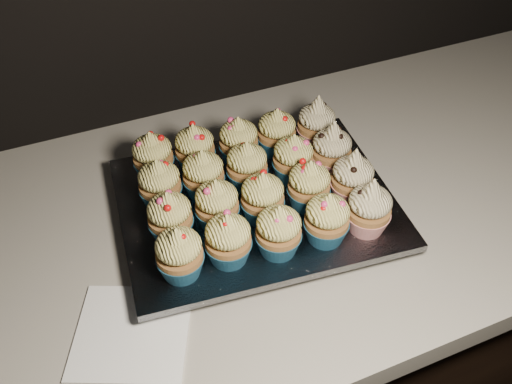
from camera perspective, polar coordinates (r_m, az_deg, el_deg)
cabinet at (r=1.25m, az=-4.56°, el=-18.29°), size 2.40×0.60×0.86m
worktop at (r=0.89m, az=-6.15°, el=-4.18°), size 2.44×0.64×0.04m
napkin at (r=0.76m, az=-12.29°, el=-13.56°), size 0.19×0.19×0.00m
baking_tray at (r=0.87m, az=-0.00°, el=-1.87°), size 0.40×0.32×0.02m
foil_lining at (r=0.86m, az=-0.00°, el=-1.07°), size 0.43×0.36×0.01m
cupcake_0 at (r=0.74m, az=-7.68°, el=-6.10°), size 0.06×0.06×0.08m
cupcake_1 at (r=0.75m, az=-2.81°, el=-4.74°), size 0.06×0.06×0.08m
cupcake_2 at (r=0.76m, az=2.27°, el=-3.92°), size 0.06×0.06×0.08m
cupcake_3 at (r=0.78m, az=7.11°, el=-2.69°), size 0.06×0.06×0.08m
cupcake_4 at (r=0.80m, az=11.25°, el=-1.58°), size 0.06×0.06×0.10m
cupcake_5 at (r=0.79m, az=-8.59°, el=-2.48°), size 0.06×0.06×0.08m
cupcake_6 at (r=0.80m, az=-3.93°, el=-1.26°), size 0.06×0.06×0.08m
cupcake_7 at (r=0.80m, az=0.66°, el=-0.56°), size 0.06×0.06×0.08m
cupcake_8 at (r=0.83m, az=5.32°, el=0.66°), size 0.06×0.06×0.08m
cupcake_9 at (r=0.84m, az=9.62°, el=1.41°), size 0.06×0.06×0.10m
cupcake_10 at (r=0.84m, az=-9.60°, el=0.79°), size 0.06×0.06×0.08m
cupcake_11 at (r=0.84m, az=-5.28°, el=1.76°), size 0.06×0.06×0.08m
cupcake_12 at (r=0.86m, az=-0.90°, el=2.62°), size 0.06×0.06×0.08m
cupcake_13 at (r=0.87m, az=3.73°, el=3.36°), size 0.06×0.06×0.08m
cupcake_14 at (r=0.89m, az=7.56°, el=4.24°), size 0.06×0.06×0.10m
cupcake_15 at (r=0.89m, az=-10.27°, el=3.53°), size 0.06×0.06×0.08m
cupcake_16 at (r=0.89m, az=-6.14°, el=4.35°), size 0.06×0.06×0.08m
cupcake_17 at (r=0.90m, az=-1.75°, el=5.12°), size 0.06×0.06×0.08m
cupcake_18 at (r=0.92m, az=2.08°, el=5.98°), size 0.06×0.06×0.08m
cupcake_19 at (r=0.94m, az=6.07°, el=6.84°), size 0.06×0.06×0.10m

